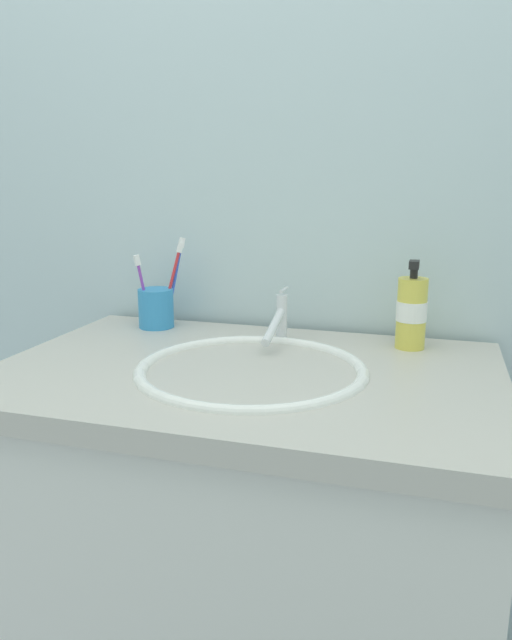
# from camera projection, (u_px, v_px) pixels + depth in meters

# --- Properties ---
(tiled_wall_back) EXTENTS (2.15, 0.04, 2.40)m
(tiled_wall_back) POSITION_uv_depth(u_px,v_px,m) (292.00, 202.00, 1.41)
(tiled_wall_back) COLOR silver
(tiled_wall_back) RESTS_ON ground
(vanity_counter) EXTENTS (0.95, 0.64, 0.91)m
(vanity_counter) POSITION_uv_depth(u_px,v_px,m) (247.00, 575.00, 1.25)
(vanity_counter) COLOR silver
(vanity_counter) RESTS_ON ground
(sink_basin) EXTENTS (0.44, 0.44, 0.11)m
(sink_basin) POSITION_uv_depth(u_px,v_px,m) (251.00, 389.00, 1.13)
(sink_basin) COLOR white
(sink_basin) RESTS_ON vanity_counter
(faucet) EXTENTS (0.02, 0.17, 0.11)m
(faucet) POSITION_uv_depth(u_px,v_px,m) (279.00, 320.00, 1.30)
(faucet) COLOR silver
(faucet) RESTS_ON sink_basin
(toothbrush_cup) EXTENTS (0.08, 0.08, 0.09)m
(toothbrush_cup) POSITION_uv_depth(u_px,v_px,m) (156.00, 308.00, 1.44)
(toothbrush_cup) COLOR #338CCC
(toothbrush_cup) RESTS_ON vanity_counter
(toothbrush_blue) EXTENTS (0.05, 0.05, 0.21)m
(toothbrush_blue) POSITION_uv_depth(u_px,v_px,m) (175.00, 276.00, 1.44)
(toothbrush_blue) COLOR blue
(toothbrush_blue) RESTS_ON toothbrush_cup
(toothbrush_red) EXTENTS (0.06, 0.04, 0.20)m
(toothbrush_red) POSITION_uv_depth(u_px,v_px,m) (172.00, 279.00, 1.43)
(toothbrush_red) COLOR red
(toothbrush_red) RESTS_ON toothbrush_cup
(toothbrush_purple) EXTENTS (0.03, 0.04, 0.17)m
(toothbrush_purple) POSITION_uv_depth(u_px,v_px,m) (143.00, 286.00, 1.41)
(toothbrush_purple) COLOR purple
(toothbrush_purple) RESTS_ON toothbrush_cup
(soap_dispenser) EXTENTS (0.06, 0.06, 0.19)m
(soap_dispenser) POSITION_uv_depth(u_px,v_px,m) (411.00, 312.00, 1.25)
(soap_dispenser) COLOR #DBCC4C
(soap_dispenser) RESTS_ON vanity_counter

